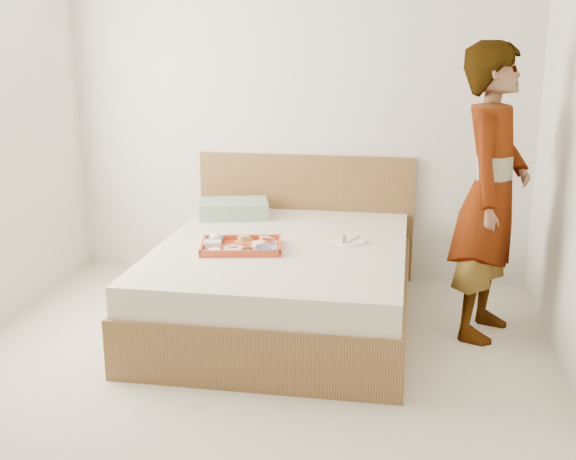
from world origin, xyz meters
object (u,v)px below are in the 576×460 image
at_px(bed, 283,283).
at_px(dinner_plate, 349,241).
at_px(person, 491,194).
at_px(tray, 241,246).

distance_m(bed, dinner_plate, 0.51).
height_order(bed, person, person).
xyz_separation_m(tray, person, (1.50, 0.21, 0.34)).
bearing_deg(dinner_plate, tray, -156.28).
bearing_deg(bed, person, 1.89).
bearing_deg(tray, person, -3.56).
bearing_deg(tray, bed, 23.72).
xyz_separation_m(bed, tray, (-0.23, -0.16, 0.29)).
height_order(bed, dinner_plate, dinner_plate).
relative_size(bed, tray, 4.04).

